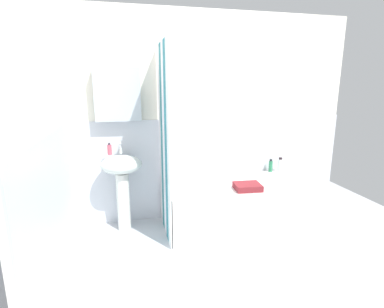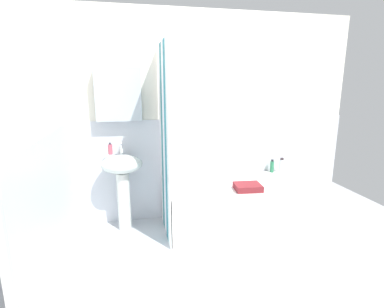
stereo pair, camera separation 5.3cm
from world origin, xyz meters
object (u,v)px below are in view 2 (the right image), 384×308
(bathtub, at_px, (236,204))
(towel_folded, at_px, (248,187))
(sink, at_px, (122,176))
(lotion_bottle, at_px, (272,166))
(soap_dispenser, at_px, (110,149))
(conditioner_bottle, at_px, (281,166))

(bathtub, distance_m, towel_folded, 0.37)
(sink, relative_size, lotion_bottle, 5.24)
(sink, xyz_separation_m, soap_dispenser, (-0.11, 0.07, 0.28))
(conditioner_bottle, bearing_deg, sink, -177.19)
(sink, distance_m, soap_dispenser, 0.32)
(soap_dispenser, bearing_deg, bathtub, -10.38)
(bathtub, relative_size, towel_folded, 5.82)
(sink, bearing_deg, bathtub, -8.10)
(soap_dispenser, xyz_separation_m, towel_folded, (1.40, -0.48, -0.37))
(sink, bearing_deg, lotion_bottle, 4.16)
(lotion_bottle, bearing_deg, bathtub, -151.89)
(conditioner_bottle, bearing_deg, towel_folded, -142.64)
(soap_dispenser, height_order, bathtub, soap_dispenser)
(sink, xyz_separation_m, bathtub, (1.25, -0.18, -0.37))
(sink, height_order, towel_folded, sink)
(soap_dispenser, distance_m, conditioner_bottle, 2.08)
(bathtub, height_order, towel_folded, towel_folded)
(conditioner_bottle, bearing_deg, lotion_bottle, 160.84)
(towel_folded, bearing_deg, soap_dispenser, 161.09)
(bathtub, distance_m, conditioner_bottle, 0.82)
(sink, height_order, conditioner_bottle, sink)
(lotion_bottle, xyz_separation_m, towel_folded, (-0.55, -0.54, -0.04))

